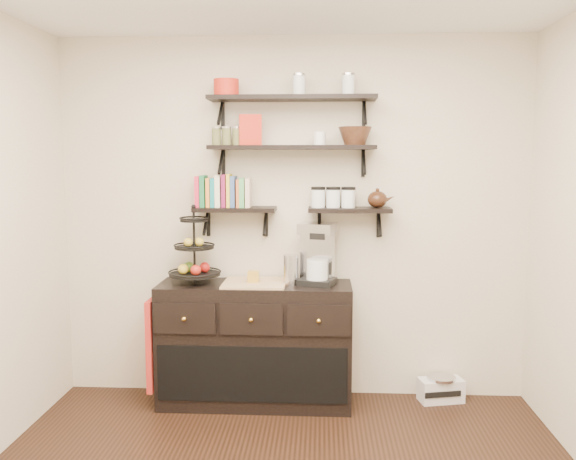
# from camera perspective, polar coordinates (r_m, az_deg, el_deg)

# --- Properties ---
(back_wall) EXTENTS (3.50, 0.02, 2.70)m
(back_wall) POSITION_cam_1_polar(r_m,az_deg,el_deg) (4.59, 0.45, 1.02)
(back_wall) COLOR beige
(back_wall) RESTS_ON ground
(shelf_top) EXTENTS (1.20, 0.27, 0.23)m
(shelf_top) POSITION_cam_1_polar(r_m,az_deg,el_deg) (4.45, 0.38, 12.20)
(shelf_top) COLOR black
(shelf_top) RESTS_ON back_wall
(shelf_mid) EXTENTS (1.20, 0.27, 0.23)m
(shelf_mid) POSITION_cam_1_polar(r_m,az_deg,el_deg) (4.43, 0.38, 7.69)
(shelf_mid) COLOR black
(shelf_mid) RESTS_ON back_wall
(shelf_low_left) EXTENTS (0.60, 0.25, 0.23)m
(shelf_low_left) POSITION_cam_1_polar(r_m,az_deg,el_deg) (4.50, -4.96, 1.87)
(shelf_low_left) COLOR black
(shelf_low_left) RESTS_ON back_wall
(shelf_low_right) EXTENTS (0.60, 0.25, 0.23)m
(shelf_low_right) POSITION_cam_1_polar(r_m,az_deg,el_deg) (4.46, 5.78, 1.82)
(shelf_low_right) COLOR black
(shelf_low_right) RESTS_ON back_wall
(cookbooks) EXTENTS (0.40, 0.15, 0.26)m
(cookbooks) POSITION_cam_1_polar(r_m,az_deg,el_deg) (4.50, -5.82, 3.62)
(cookbooks) COLOR #D32343
(cookbooks) RESTS_ON shelf_low_left
(glass_canisters) EXTENTS (0.32, 0.10, 0.13)m
(glass_canisters) POSITION_cam_1_polar(r_m,az_deg,el_deg) (4.45, 4.25, 2.95)
(glass_canisters) COLOR silver
(glass_canisters) RESTS_ON shelf_low_right
(sideboard) EXTENTS (1.40, 0.50, 0.92)m
(sideboard) POSITION_cam_1_polar(r_m,az_deg,el_deg) (4.56, -3.09, -10.56)
(sideboard) COLOR black
(sideboard) RESTS_ON floor
(fruit_stand) EXTENTS (0.37, 0.37, 0.55)m
(fruit_stand) POSITION_cam_1_polar(r_m,az_deg,el_deg) (4.48, -8.69, -2.55)
(fruit_stand) COLOR black
(fruit_stand) RESTS_ON sideboard
(candle) EXTENTS (0.08, 0.08, 0.08)m
(candle) POSITION_cam_1_polar(r_m,az_deg,el_deg) (4.44, -3.25, -4.34)
(candle) COLOR #AB8427
(candle) RESTS_ON sideboard
(coffee_maker) EXTENTS (0.29, 0.29, 0.45)m
(coffee_maker) POSITION_cam_1_polar(r_m,az_deg,el_deg) (4.41, 2.76, -2.33)
(coffee_maker) COLOR black
(coffee_maker) RESTS_ON sideboard
(thermal_carafe) EXTENTS (0.11, 0.11, 0.22)m
(thermal_carafe) POSITION_cam_1_polar(r_m,az_deg,el_deg) (4.39, 0.27, -3.75)
(thermal_carafe) COLOR silver
(thermal_carafe) RESTS_ON sideboard
(apron) EXTENTS (0.04, 0.28, 0.66)m
(apron) POSITION_cam_1_polar(r_m,az_deg,el_deg) (4.60, -12.47, -10.29)
(apron) COLOR maroon
(apron) RESTS_ON sideboard
(radio) EXTENTS (0.35, 0.26, 0.19)m
(radio) POSITION_cam_1_polar(r_m,az_deg,el_deg) (4.83, 14.11, -14.23)
(radio) COLOR silver
(radio) RESTS_ON floor
(recipe_box) EXTENTS (0.17, 0.09, 0.22)m
(recipe_box) POSITION_cam_1_polar(r_m,az_deg,el_deg) (4.46, -3.54, 9.33)
(recipe_box) COLOR red
(recipe_box) RESTS_ON shelf_mid
(walnut_bowl) EXTENTS (0.24, 0.24, 0.13)m
(walnut_bowl) POSITION_cam_1_polar(r_m,az_deg,el_deg) (4.43, 6.28, 8.73)
(walnut_bowl) COLOR black
(walnut_bowl) RESTS_ON shelf_mid
(ramekins) EXTENTS (0.09, 0.09, 0.10)m
(ramekins) POSITION_cam_1_polar(r_m,az_deg,el_deg) (4.43, 2.97, 8.54)
(ramekins) COLOR white
(ramekins) RESTS_ON shelf_mid
(teapot) EXTENTS (0.21, 0.18, 0.14)m
(teapot) POSITION_cam_1_polar(r_m,az_deg,el_deg) (4.47, 8.36, 2.99)
(teapot) COLOR black
(teapot) RESTS_ON shelf_low_right
(red_pot) EXTENTS (0.18, 0.18, 0.12)m
(red_pot) POSITION_cam_1_polar(r_m,az_deg,el_deg) (4.51, -5.79, 13.11)
(red_pot) COLOR red
(red_pot) RESTS_ON shelf_top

